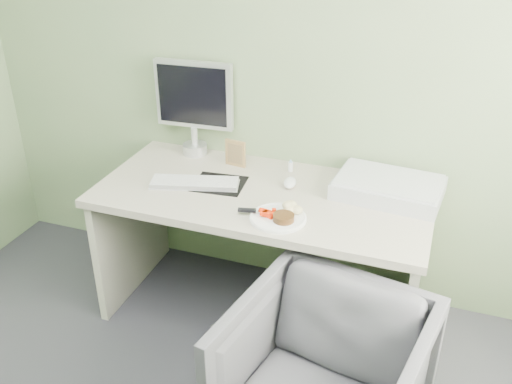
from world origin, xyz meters
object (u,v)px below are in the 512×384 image
(plate, at_px, (278,218))
(scanner, at_px, (388,188))
(monitor, at_px, (194,103))
(desk_chair, at_px, (324,383))
(desk, at_px, (263,224))

(plate, xyz_separation_m, scanner, (0.42, 0.39, 0.03))
(scanner, bearing_deg, monitor, 177.47)
(plate, distance_m, scanner, 0.57)
(scanner, xyz_separation_m, monitor, (-1.06, 0.15, 0.25))
(monitor, relative_size, desk_chair, 0.70)
(plate, height_order, desk_chair, plate)
(scanner, height_order, monitor, monitor)
(scanner, height_order, desk_chair, scanner)
(desk, xyz_separation_m, scanner, (0.57, 0.17, 0.22))
(scanner, distance_m, desk_chair, 0.97)
(plate, relative_size, desk_chair, 0.35)
(desk, height_order, monitor, monitor)
(desk, xyz_separation_m, plate, (0.15, -0.22, 0.19))
(plate, distance_m, desk_chair, 0.71)
(plate, relative_size, monitor, 0.50)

